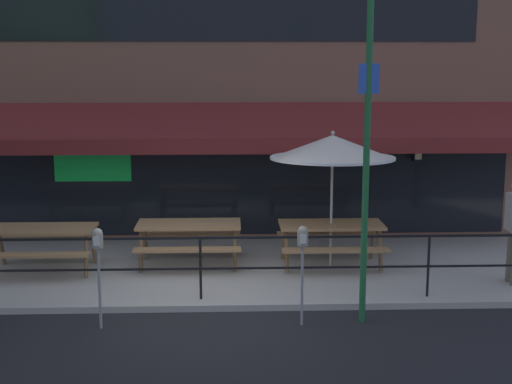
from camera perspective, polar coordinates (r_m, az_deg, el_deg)
The scene contains 11 objects.
ground_plane at distance 10.66m, azimuth -4.48°, elevation -9.56°, with size 120.00×120.00×0.00m, color black.
patio_deck at distance 12.54m, azimuth -4.11°, elevation -6.22°, with size 15.00×4.00×0.10m, color #ADA89E.
restaurant_building at distance 14.24m, azimuth -3.98°, elevation 9.26°, with size 15.00×1.60×6.74m.
patio_railing at distance 10.70m, azimuth -4.48°, elevation -4.99°, with size 13.84×0.04×0.97m.
picnic_table_left at distance 12.65m, azimuth -16.74°, elevation -3.43°, with size 1.80×1.42×0.76m.
picnic_table_centre at distance 12.49m, azimuth -5.39°, elevation -3.19°, with size 1.80×1.42×0.76m.
picnic_table_right at distance 12.48m, azimuth 6.03°, elevation -3.22°, with size 1.80×1.42×0.76m.
patio_umbrella_right at distance 12.25m, azimuth 6.14°, elevation 3.53°, with size 2.14×2.14×2.38m.
parking_meter_near at distance 9.92m, azimuth -12.54°, elevation -4.38°, with size 0.15×0.16×1.42m.
parking_meter_far at distance 9.82m, azimuth 3.75°, elevation -4.29°, with size 0.15×0.16×1.42m.
street_sign_pole at distance 9.81m, azimuth 8.84°, elevation 3.19°, with size 0.28×0.09×4.73m.
Camera 1 is at (0.45, -10.01, 3.64)m, focal length 50.00 mm.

